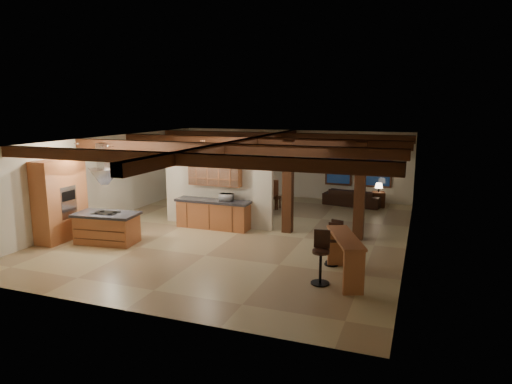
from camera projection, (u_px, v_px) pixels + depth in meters
ground at (240, 232)px, 14.44m from camera, size 12.00×12.00×0.00m
room_walls at (240, 176)px, 14.11m from camera, size 12.00×12.00×12.00m
ceiling_beams at (240, 145)px, 13.92m from camera, size 10.00×12.00×0.28m
timber_posts at (323, 179)px, 13.72m from camera, size 2.50×0.30×2.90m
partition_wall at (218, 193)px, 15.04m from camera, size 3.80×0.18×2.20m
pantry_cabinet at (60, 200)px, 13.41m from camera, size 0.67×1.60×2.40m
back_counter at (213, 214)px, 14.80m from camera, size 2.50×0.66×0.94m
upper_display_cabinet at (215, 171)px, 14.72m from camera, size 1.80×0.36×0.95m
range_hood at (104, 182)px, 12.96m from camera, size 1.10×1.10×1.40m
back_windows at (358, 166)px, 18.67m from camera, size 2.70×0.07×1.70m
framed_art at (260, 157)px, 20.10m from camera, size 0.65×0.05×0.85m
recessed_cans at (132, 143)px, 12.99m from camera, size 3.16×2.46×0.03m
kitchen_island at (107, 228)px, 13.21m from camera, size 1.91×1.16×0.90m
dining_table at (252, 203)px, 17.23m from camera, size 1.80×1.03×0.63m
sofa at (353, 197)px, 18.18m from camera, size 2.36×1.21×0.66m
microwave at (226, 197)px, 14.53m from camera, size 0.44×0.32×0.23m
bar_counter at (345, 250)px, 10.39m from camera, size 1.18×2.00×1.03m
side_table at (378, 199)px, 17.96m from camera, size 0.56×0.56×0.59m
table_lamp at (379, 186)px, 17.85m from camera, size 0.31×0.31×0.36m
bar_stool_a at (321, 257)px, 10.15m from camera, size 0.42×0.43×1.21m
bar_stool_b at (333, 244)px, 11.38m from camera, size 0.37×0.38×1.05m
bar_stool_c at (334, 242)px, 11.50m from camera, size 0.40×0.42×1.10m
dining_chairs at (252, 196)px, 17.18m from camera, size 1.77×1.77×1.16m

